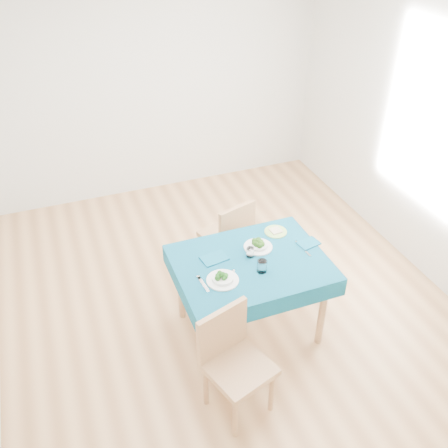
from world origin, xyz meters
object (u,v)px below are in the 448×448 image
object	(u,v)px
table	(250,297)
chair_far	(225,229)
chair_near	(239,359)
bowl_far	(258,244)
bowl_near	(223,277)
side_plate	(276,232)

from	to	relation	value
table	chair_far	size ratio (longest dim) A/B	1.20
chair_near	bowl_far	bearing A→B (deg)	41.14
table	chair_near	distance (m)	0.81
bowl_near	chair_near	bearing A→B (deg)	-99.08
bowl_far	side_plate	xyz separation A→B (m)	(0.23, 0.14, -0.03)
side_plate	table	bearing A→B (deg)	-140.79
chair_near	bowl_far	distance (m)	1.02
chair_far	side_plate	bearing A→B (deg)	99.83
bowl_far	chair_near	bearing A→B (deg)	-121.22
table	bowl_near	world-z (taller)	bowl_near
chair_far	side_plate	xyz separation A→B (m)	(0.26, -0.53, 0.26)
table	chair_near	size ratio (longest dim) A/B	1.14
table	bowl_far	size ratio (longest dim) A/B	5.04
chair_near	side_plate	bearing A→B (deg)	35.45
chair_near	chair_far	xyz separation A→B (m)	(0.48, 1.52, -0.03)
chair_far	side_plate	size ratio (longest dim) A/B	5.15
side_plate	bowl_near	bearing A→B (deg)	-146.80
chair_near	bowl_near	bearing A→B (deg)	63.29
table	chair_near	xyz separation A→B (m)	(-0.38, -0.69, 0.15)
chair_near	table	bearing A→B (deg)	43.54
bowl_near	bowl_far	size ratio (longest dim) A/B	1.04
chair_far	bowl_far	bearing A→B (deg)	76.18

